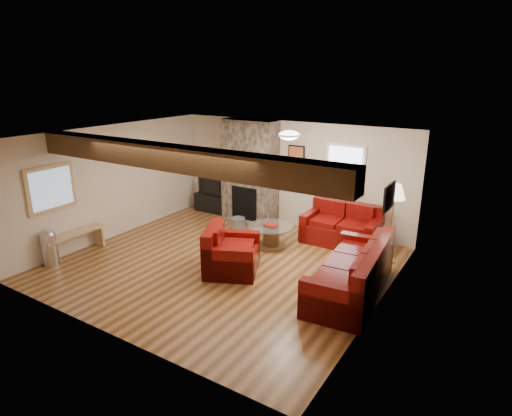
# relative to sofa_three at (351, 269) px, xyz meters

# --- Properties ---
(room) EXTENTS (8.00, 8.00, 8.00)m
(room) POSITION_rel_sofa_three_xyz_m (-2.48, -0.21, 0.80)
(room) COLOR #593917
(room) RESTS_ON ground
(floor) EXTENTS (6.00, 6.00, 0.00)m
(floor) POSITION_rel_sofa_three_xyz_m (-2.48, -0.21, -0.45)
(floor) COLOR #593917
(floor) RESTS_ON ground
(oak_beam) EXTENTS (6.00, 0.36, 0.38)m
(oak_beam) POSITION_rel_sofa_three_xyz_m (-2.48, -1.46, 1.86)
(oak_beam) COLOR #301E0E
(oak_beam) RESTS_ON room
(chimney_breast) EXTENTS (1.40, 0.67, 2.50)m
(chimney_breast) POSITION_rel_sofa_three_xyz_m (-3.48, 2.28, 0.77)
(chimney_breast) COLOR #332F27
(chimney_breast) RESTS_ON floor
(back_window) EXTENTS (0.90, 0.08, 1.10)m
(back_window) POSITION_rel_sofa_three_xyz_m (-1.13, 2.50, 1.10)
(back_window) COLOR white
(back_window) RESTS_ON room
(hatch_window) EXTENTS (0.08, 1.00, 0.90)m
(hatch_window) POSITION_rel_sofa_three_xyz_m (-5.44, -1.71, 1.00)
(hatch_window) COLOR tan
(hatch_window) RESTS_ON room
(ceiling_dome) EXTENTS (0.40, 0.40, 0.18)m
(ceiling_dome) POSITION_rel_sofa_three_xyz_m (-1.58, 0.69, 1.99)
(ceiling_dome) COLOR white
(ceiling_dome) RESTS_ON room
(artwork_back) EXTENTS (0.42, 0.06, 0.52)m
(artwork_back) POSITION_rel_sofa_three_xyz_m (-2.33, 2.50, 1.25)
(artwork_back) COLOR black
(artwork_back) RESTS_ON room
(artwork_right) EXTENTS (0.06, 0.55, 0.42)m
(artwork_right) POSITION_rel_sofa_three_xyz_m (0.48, 0.09, 1.30)
(artwork_right) COLOR black
(artwork_right) RESTS_ON room
(sofa_three) EXTENTS (1.17, 2.40, 0.90)m
(sofa_three) POSITION_rel_sofa_three_xyz_m (0.00, 0.00, 0.00)
(sofa_three) COLOR #4D0B05
(sofa_three) RESTS_ON floor
(loveseat) EXTENTS (1.62, 0.94, 0.85)m
(loveseat) POSITION_rel_sofa_three_xyz_m (-0.95, 2.02, -0.02)
(loveseat) COLOR #4D0B05
(loveseat) RESTS_ON floor
(armchair_red) EXTENTS (1.30, 1.36, 0.86)m
(armchair_red) POSITION_rel_sofa_three_xyz_m (-2.18, -0.35, -0.02)
(armchair_red) COLOR #4D0B05
(armchair_red) RESTS_ON floor
(coffee_table) EXTENTS (0.97, 0.97, 0.51)m
(coffee_table) POSITION_rel_sofa_three_xyz_m (-2.14, 1.03, -0.21)
(coffee_table) COLOR #493017
(coffee_table) RESTS_ON floor
(tv_cabinet) EXTENTS (0.96, 0.38, 0.48)m
(tv_cabinet) POSITION_rel_sofa_three_xyz_m (-4.69, 2.32, -0.21)
(tv_cabinet) COLOR black
(tv_cabinet) RESTS_ON floor
(television) EXTENTS (0.77, 0.10, 0.44)m
(television) POSITION_rel_sofa_three_xyz_m (-4.69, 2.32, 0.25)
(television) COLOR black
(television) RESTS_ON tv_cabinet
(floor_lamp) EXTENTS (0.40, 0.40, 1.58)m
(floor_lamp) POSITION_rel_sofa_three_xyz_m (0.21, 1.62, 0.90)
(floor_lamp) COLOR #B28C4A
(floor_lamp) RESTS_ON floor
(pine_bench) EXTENTS (0.30, 1.30, 0.49)m
(pine_bench) POSITION_rel_sofa_three_xyz_m (-5.31, -1.46, -0.21)
(pine_bench) COLOR tan
(pine_bench) RESTS_ON floor
(pedal_bin) EXTENTS (0.38, 0.38, 0.74)m
(pedal_bin) POSITION_rel_sofa_three_xyz_m (-5.30, -2.01, -0.08)
(pedal_bin) COLOR #B6B5BB
(pedal_bin) RESTS_ON floor
(coal_bucket) EXTENTS (0.35, 0.35, 0.33)m
(coal_bucket) POSITION_rel_sofa_three_xyz_m (-3.28, 1.45, -0.28)
(coal_bucket) COLOR gray
(coal_bucket) RESTS_ON floor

